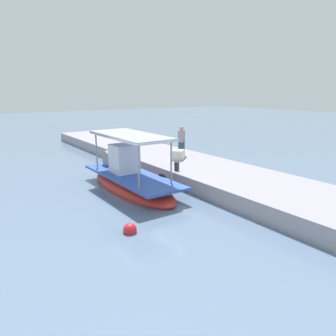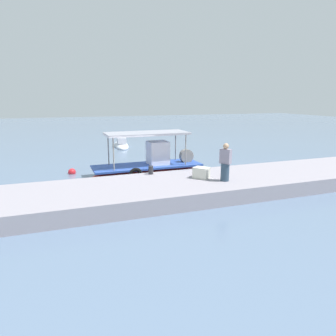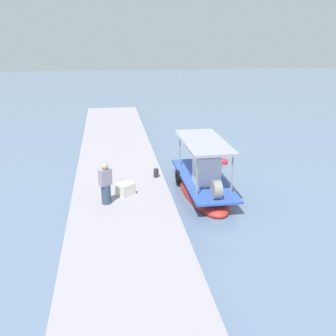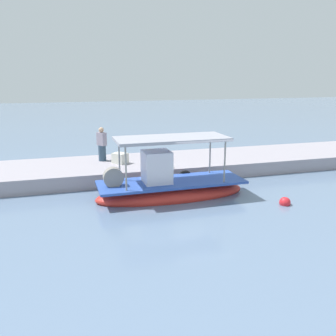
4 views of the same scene
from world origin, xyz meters
name	(u,v)px [view 1 (image 1 of 4)]	position (x,y,z in m)	size (l,w,h in m)	color
ground_plane	(147,195)	(0.00, 0.00, 0.00)	(120.00, 120.00, 0.00)	slate
dock_quay	(213,175)	(0.00, -3.80, 0.34)	(36.00, 4.22, 0.69)	#9A929C
main_fishing_boat	(131,180)	(1.22, 0.13, 0.45)	(6.39, 2.16, 2.88)	red
fisherman_near_bollard	(181,142)	(3.47, -4.45, 1.47)	(0.53, 0.56, 1.73)	#31475C
mooring_bollard	(177,166)	(0.67, -2.06, 0.89)	(0.24, 0.24, 0.41)	#2D2D33
cargo_crate	(178,155)	(2.68, -3.63, 0.95)	(0.69, 0.55, 0.52)	silver
marker_buoy	(130,230)	(-2.89, 2.35, 0.09)	(0.44, 0.44, 0.44)	red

